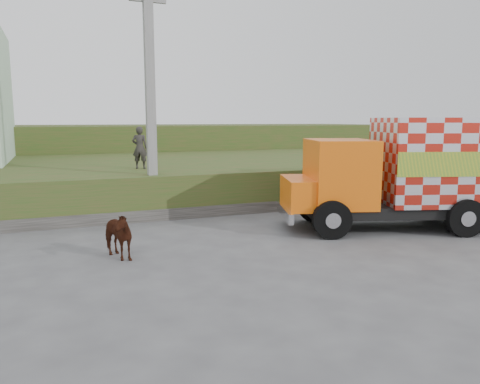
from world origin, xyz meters
name	(u,v)px	position (x,y,z in m)	size (l,w,h in m)	color
ground	(226,248)	(0.00, 0.00, 0.00)	(120.00, 120.00, 0.00)	#474749
embankment	(152,177)	(0.00, 10.00, 0.75)	(40.00, 12.00, 1.50)	#2C511B
embankment_far	(118,147)	(0.00, 22.00, 1.50)	(40.00, 12.00, 3.00)	#2C511B
retaining_strip	(126,216)	(-2.00, 4.20, 0.20)	(16.00, 0.50, 0.40)	#595651
utility_pole	(150,98)	(-1.00, 4.60, 4.08)	(1.20, 0.30, 8.00)	gray
cargo_truck	(422,172)	(6.47, 0.00, 1.77)	(8.06, 4.66, 3.43)	black
cow	(115,235)	(-2.83, 0.17, 0.59)	(0.64, 1.40, 1.19)	#38140E
pedestrian	(140,148)	(-1.02, 6.85, 2.31)	(0.59, 0.39, 1.62)	#2B2927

